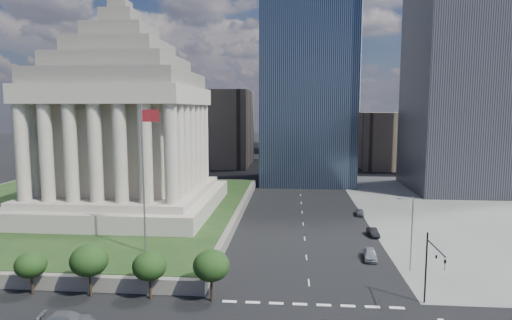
# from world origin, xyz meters

# --- Properties ---
(ground) EXTENTS (500.00, 500.00, 0.00)m
(ground) POSITION_xyz_m (0.00, 100.00, 0.00)
(ground) COLOR black
(ground) RESTS_ON ground
(plaza_terrace) EXTENTS (66.00, 70.00, 1.80)m
(plaza_terrace) POSITION_xyz_m (-45.00, 50.00, 0.90)
(plaza_terrace) COLOR #5E5B51
(plaza_terrace) RESTS_ON ground
(plaza_lawn) EXTENTS (64.00, 68.00, 0.10)m
(plaza_lawn) POSITION_xyz_m (-45.00, 50.00, 1.85)
(plaza_lawn) COLOR #193415
(plaza_lawn) RESTS_ON plaza_terrace
(war_memorial) EXTENTS (34.00, 34.00, 39.00)m
(war_memorial) POSITION_xyz_m (-34.00, 48.00, 21.40)
(war_memorial) COLOR #A79C8C
(war_memorial) RESTS_ON plaza_lawn
(flagpole) EXTENTS (2.52, 0.24, 20.00)m
(flagpole) POSITION_xyz_m (-21.83, 24.00, 13.11)
(flagpole) COLOR slate
(flagpole) RESTS_ON plaza_lawn
(tree_row) EXTENTS (53.00, 4.00, 6.00)m
(tree_row) POSITION_xyz_m (-35.50, 14.00, 3.00)
(tree_row) COLOR black
(tree_row) RESTS_ON ground
(midrise_glass) EXTENTS (26.00, 26.00, 60.00)m
(midrise_glass) POSITION_xyz_m (2.00, 95.00, 30.00)
(midrise_glass) COLOR black
(midrise_glass) RESTS_ON ground
(building_filler_ne) EXTENTS (20.00, 30.00, 20.00)m
(building_filler_ne) POSITION_xyz_m (32.00, 130.00, 10.00)
(building_filler_ne) COLOR brown
(building_filler_ne) RESTS_ON ground
(building_filler_nw) EXTENTS (24.00, 30.00, 28.00)m
(building_filler_nw) POSITION_xyz_m (-30.00, 130.00, 14.00)
(building_filler_nw) COLOR brown
(building_filler_nw) RESTS_ON ground
(traffic_signal_ne) EXTENTS (0.30, 5.74, 8.00)m
(traffic_signal_ne) POSITION_xyz_m (12.50, 13.70, 5.25)
(traffic_signal_ne) COLOR black
(traffic_signal_ne) RESTS_ON ground
(street_lamp_north) EXTENTS (2.13, 0.22, 10.00)m
(street_lamp_north) POSITION_xyz_m (13.33, 25.00, 5.66)
(street_lamp_north) COLOR slate
(street_lamp_north) RESTS_ON ground
(suv_grey) EXTENTS (5.47, 2.87, 1.51)m
(suv_grey) POSITION_xyz_m (-24.03, 7.08, 0.76)
(suv_grey) COLOR slate
(suv_grey) RESTS_ON ground
(parked_sedan_near) EXTENTS (2.24, 4.68, 1.54)m
(parked_sedan_near) POSITION_xyz_m (9.00, 28.95, 0.77)
(parked_sedan_near) COLOR #9C9FA4
(parked_sedan_near) RESTS_ON ground
(parked_sedan_mid) EXTENTS (4.05, 1.72, 1.30)m
(parked_sedan_mid) POSITION_xyz_m (11.50, 40.41, 0.65)
(parked_sedan_mid) COLOR black
(parked_sedan_mid) RESTS_ON ground
(parked_sedan_far) EXTENTS (1.91, 3.92, 1.29)m
(parked_sedan_far) POSITION_xyz_m (11.50, 54.42, 0.64)
(parked_sedan_far) COLOR #4F5256
(parked_sedan_far) RESTS_ON ground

